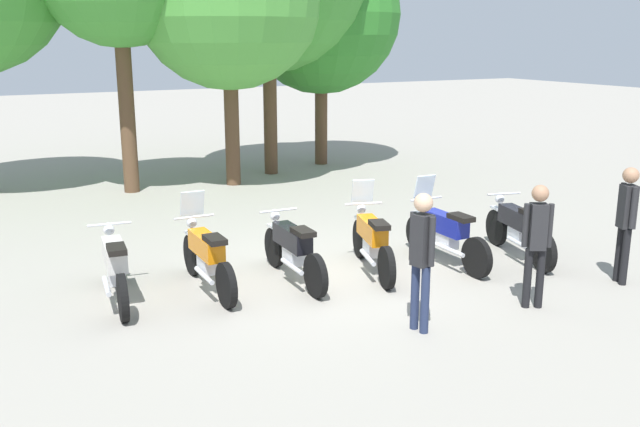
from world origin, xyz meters
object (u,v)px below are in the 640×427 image
motorcycle_4 (445,232)px  person_2 (422,251)px  motorcycle_1 (207,255)px  motorcycle_2 (293,249)px  motorcycle_0 (115,266)px  motorcycle_3 (372,239)px  motorcycle_5 (518,228)px  tree_4 (321,14)px  person_0 (626,216)px  person_1 (537,237)px

motorcycle_4 → person_2: 2.91m
motorcycle_1 → motorcycle_2: (1.28, -0.23, -0.01)m
motorcycle_1 → motorcycle_0: bearing=83.4°
motorcycle_0 → motorcycle_2: same height
motorcycle_2 → motorcycle_3: bearing=-96.0°
motorcycle_5 → motorcycle_4: bearing=90.0°
motorcycle_3 → person_2: 2.44m
motorcycle_5 → tree_4: size_ratio=0.33×
motorcycle_1 → person_2: person_2 is taller
motorcycle_3 → motorcycle_4: size_ratio=0.97×
motorcycle_4 → tree_4: 10.21m
motorcycle_4 → person_0: (1.76, -2.01, 0.53)m
motorcycle_3 → tree_4: tree_4 is taller
motorcycle_2 → person_1: person_1 is taller
person_0 → motorcycle_5: bearing=-53.2°
motorcycle_5 → motorcycle_2: bearing=93.5°
motorcycle_2 → person_0: size_ratio=1.24×
motorcycle_3 → person_1: bearing=-137.8°
motorcycle_3 → person_2: bearing=179.2°
person_0 → person_1: bearing=25.0°
person_0 → motorcycle_1: bearing=-4.0°
tree_4 → person_1: bearing=-103.4°
motorcycle_1 → person_2: 3.32m
motorcycle_0 → motorcycle_4: 5.18m
motorcycle_4 → motorcycle_5: (1.29, -0.32, -0.01)m
motorcycle_2 → motorcycle_3: (1.29, -0.18, 0.01)m
motorcycle_5 → motorcycle_0: bearing=94.2°
motorcycle_0 → motorcycle_4: bearing=-92.4°
motorcycle_1 → motorcycle_4: same height
motorcycle_3 → person_2: (-0.70, -2.28, 0.54)m
person_1 → person_2: person_2 is taller
motorcycle_5 → person_0: person_0 is taller
motorcycle_5 → person_0: bearing=-150.4°
motorcycle_4 → person_1: person_1 is taller
motorcycle_0 → person_0: (6.88, -2.80, 0.54)m
motorcycle_2 → tree_4: 10.82m
motorcycle_1 → motorcycle_5: 5.22m
motorcycle_4 → person_2: bearing=137.1°
motorcycle_3 → tree_4: bearing=-6.8°
motorcycle_5 → person_2: 3.74m
motorcycle_3 → person_2: size_ratio=1.19×
motorcycle_2 → motorcycle_4: motorcycle_4 is taller
motorcycle_0 → motorcycle_5: size_ratio=1.02×
motorcycle_0 → tree_4: 11.96m
motorcycle_1 → motorcycle_5: motorcycle_1 is taller
tree_4 → person_0: bearing=-94.1°
person_2 → motorcycle_1: bearing=-66.3°
motorcycle_3 → tree_4: 10.42m
person_0 → person_1: 1.90m
motorcycle_1 → person_0: 6.22m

